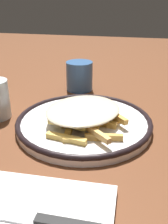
% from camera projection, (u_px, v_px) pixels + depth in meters
% --- Properties ---
extents(ground_plane, '(2.60, 2.60, 0.00)m').
position_uv_depth(ground_plane, '(84.00, 127.00, 0.57)').
color(ground_plane, '#5C311B').
extents(plate, '(0.30, 0.30, 0.02)m').
position_uv_depth(plate, '(84.00, 122.00, 0.57)').
color(plate, white).
rests_on(plate, ground_plane).
extents(fries_heap, '(0.22, 0.21, 0.04)m').
position_uv_depth(fries_heap, '(84.00, 113.00, 0.55)').
color(fries_heap, gold).
rests_on(fries_heap, plate).
extents(napkin, '(0.17, 0.23, 0.01)m').
position_uv_depth(napkin, '(25.00, 223.00, 0.33)').
color(napkin, white).
rests_on(napkin, ground_plane).
extents(knife, '(0.02, 0.21, 0.01)m').
position_uv_depth(knife, '(38.00, 220.00, 0.32)').
color(knife, black).
rests_on(knife, napkin).
extents(coffee_mug, '(0.11, 0.08, 0.09)m').
position_uv_depth(coffee_mug, '(80.00, 76.00, 0.78)').
color(coffee_mug, '#365D91').
rests_on(coffee_mug, ground_plane).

